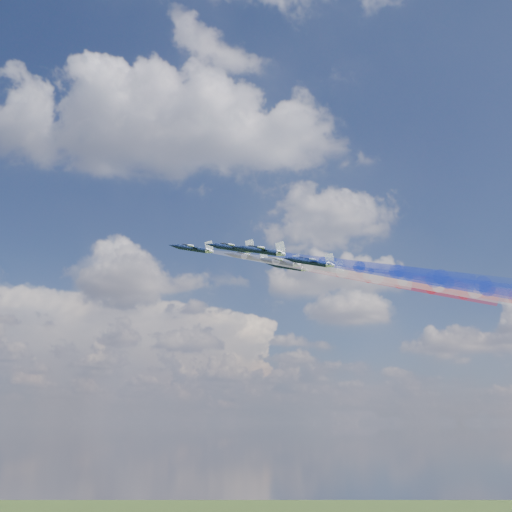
{
  "coord_description": "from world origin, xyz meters",
  "views": [
    {
      "loc": [
        -4.47,
        -135.91,
        125.03
      ],
      "look_at": [
        -3.09,
        19.4,
        169.11
      ],
      "focal_mm": 41.46,
      "sensor_mm": 36.0,
      "label": 1
    }
  ],
  "objects": [
    {
      "name": "jet_inner_left",
      "position": [
        -9.42,
        11.3,
        168.98
      ],
      "size": [
        16.25,
        13.91,
        7.93
      ],
      "primitive_type": null,
      "rotation": [
        0.21,
        -0.15,
        1.34
      ],
      "color": "black"
    },
    {
      "name": "jet_inner_right",
      "position": [
        -5.49,
        30.39,
        171.96
      ],
      "size": [
        16.25,
        13.91,
        7.93
      ],
      "primitive_type": null,
      "rotation": [
        0.21,
        -0.15,
        1.34
      ],
      "color": "black"
    },
    {
      "name": "trail_lead",
      "position": [
        10.98,
        16.32,
        165.48
      ],
      "size": [
        53.72,
        15.71,
        15.99
      ],
      "primitive_type": null,
      "rotation": [
        0.21,
        -0.15,
        1.34
      ],
      "color": "white"
    },
    {
      "name": "jet_rear_left",
      "position": [
        10.46,
        6.44,
        163.88
      ],
      "size": [
        16.25,
        13.91,
        7.93
      ],
      "primitive_type": null,
      "rotation": [
        0.21,
        -0.15,
        1.34
      ],
      "color": "black"
    },
    {
      "name": "jet_center_third",
      "position": [
        3.19,
        19.31,
        167.37
      ],
      "size": [
        16.25,
        13.91,
        7.93
      ],
      "primitive_type": null,
      "rotation": [
        0.21,
        -0.15,
        1.34
      ],
      "color": "black"
    },
    {
      "name": "trail_outer_right",
      "position": [
        38.84,
        31.31,
        164.2
      ],
      "size": [
        53.72,
        15.71,
        15.99
      ],
      "primitive_type": null,
      "rotation": [
        0.21,
        -0.15,
        1.34
      ],
      "color": "red"
    },
    {
      "name": "jet_lead",
      "position": [
        -20.81,
        22.71,
        172.14
      ],
      "size": [
        16.25,
        13.91,
        7.93
      ],
      "primitive_type": null,
      "rotation": [
        0.21,
        -0.15,
        1.34
      ],
      "color": "black"
    },
    {
      "name": "jet_rear_right",
      "position": [
        15.71,
        24.29,
        167.01
      ],
      "size": [
        16.25,
        13.91,
        7.93
      ],
      "primitive_type": null,
      "rotation": [
        0.21,
        -0.15,
        1.34
      ],
      "color": "black"
    },
    {
      "name": "trail_rear_right",
      "position": [
        47.5,
        17.9,
        160.35
      ],
      "size": [
        53.72,
        15.71,
        15.99
      ],
      "primitive_type": null,
      "rotation": [
        0.21,
        -0.15,
        1.34
      ],
      "color": "red"
    },
    {
      "name": "trail_inner_right",
      "position": [
        26.3,
        24.0,
        165.29
      ],
      "size": [
        53.72,
        15.71,
        15.99
      ],
      "primitive_type": null,
      "rotation": [
        0.21,
        -0.15,
        1.34
      ],
      "color": "red"
    },
    {
      "name": "jet_outer_right",
      "position": [
        7.06,
        37.7,
        170.86
      ],
      "size": [
        16.25,
        13.91,
        7.93
      ],
      "primitive_type": null,
      "rotation": [
        0.21,
        -0.15,
        1.34
      ],
      "color": "black"
    },
    {
      "name": "trail_center_third",
      "position": [
        34.98,
        12.91,
        160.7
      ],
      "size": [
        53.72,
        15.71,
        15.99
      ],
      "primitive_type": null,
      "rotation": [
        0.21,
        -0.15,
        1.34
      ],
      "color": "white"
    },
    {
      "name": "trail_inner_left",
      "position": [
        22.36,
        4.91,
        162.32
      ],
      "size": [
        53.72,
        15.71,
        15.99
      ],
      "primitive_type": null,
      "rotation": [
        0.21,
        -0.15,
        1.34
      ],
      "color": "#182FD1"
    },
    {
      "name": "trail_rear_left",
      "position": [
        42.25,
        0.05,
        157.22
      ],
      "size": [
        53.72,
        15.71,
        15.99
      ],
      "primitive_type": null,
      "rotation": [
        0.21,
        -0.15,
        1.34
      ],
      "color": "#182FD1"
    },
    {
      "name": "jet_outer_left",
      "position": [
        -2.05,
        1.13,
        165.25
      ],
      "size": [
        16.25,
        13.91,
        7.93
      ],
      "primitive_type": null,
      "rotation": [
        0.21,
        -0.15,
        1.34
      ],
      "color": "black"
    },
    {
      "name": "trail_outer_left",
      "position": [
        29.74,
        -5.26,
        158.58
      ],
      "size": [
        53.72,
        15.71,
        15.99
      ],
      "primitive_type": null,
      "rotation": [
        0.21,
        -0.15,
        1.34
      ],
      "color": "#182FD1"
    }
  ]
}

